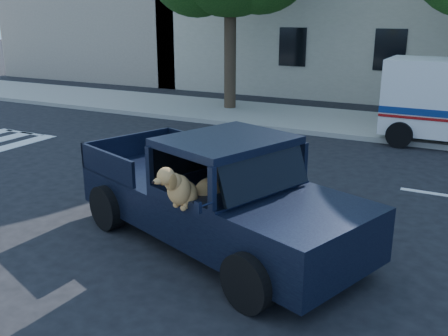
# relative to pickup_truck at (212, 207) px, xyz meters

# --- Properties ---
(ground) EXTENTS (120.00, 120.00, 0.00)m
(ground) POSITION_rel_pickup_truck_xyz_m (-0.91, 0.67, -0.60)
(ground) COLOR black
(ground) RESTS_ON ground
(far_sidewalk) EXTENTS (60.00, 4.00, 0.15)m
(far_sidewalk) POSITION_rel_pickup_truck_xyz_m (-0.91, 9.87, -0.53)
(far_sidewalk) COLOR gray
(far_sidewalk) RESTS_ON ground
(lane_stripes) EXTENTS (21.60, 0.14, 0.01)m
(lane_stripes) POSITION_rel_pickup_truck_xyz_m (1.09, 4.07, -0.60)
(lane_stripes) COLOR silver
(lane_stripes) RESTS_ON ground
(building_left) EXTENTS (12.00, 6.00, 8.00)m
(building_left) POSITION_rel_pickup_truck_xyz_m (-15.91, 17.17, 3.40)
(building_left) COLOR tan
(building_left) RESTS_ON ground
(pickup_truck) EXTENTS (5.35, 3.49, 1.79)m
(pickup_truck) POSITION_rel_pickup_truck_xyz_m (0.00, 0.00, 0.00)
(pickup_truck) COLOR black
(pickup_truck) RESTS_ON ground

